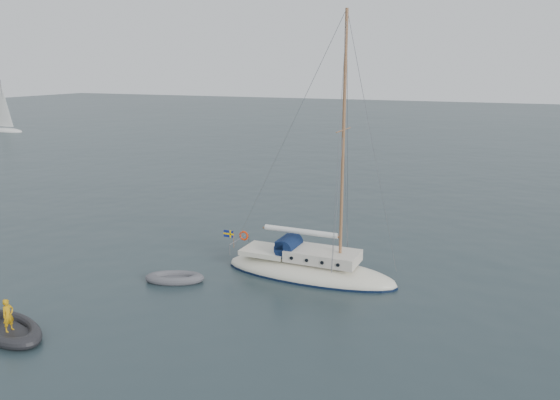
% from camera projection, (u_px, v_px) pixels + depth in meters
% --- Properties ---
extents(ground, '(300.00, 300.00, 0.00)m').
position_uv_depth(ground, '(272.00, 274.00, 28.14)').
color(ground, black).
rests_on(ground, ground).
extents(sailboat, '(9.54, 2.86, 13.59)m').
position_uv_depth(sailboat, '(310.00, 257.00, 27.73)').
color(sailboat, beige).
rests_on(sailboat, ground).
extents(dinghy, '(2.95, 1.33, 0.42)m').
position_uv_depth(dinghy, '(175.00, 278.00, 27.19)').
color(dinghy, '#525358').
rests_on(dinghy, ground).
extents(rib, '(4.18, 1.90, 1.57)m').
position_uv_depth(rib, '(7.00, 328.00, 21.85)').
color(rib, black).
rests_on(rib, ground).
extents(distant_yacht_a, '(6.69, 3.57, 8.86)m').
position_uv_depth(distant_yacht_a, '(3.00, 108.00, 88.74)').
color(distant_yacht_a, silver).
rests_on(distant_yacht_a, ground).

